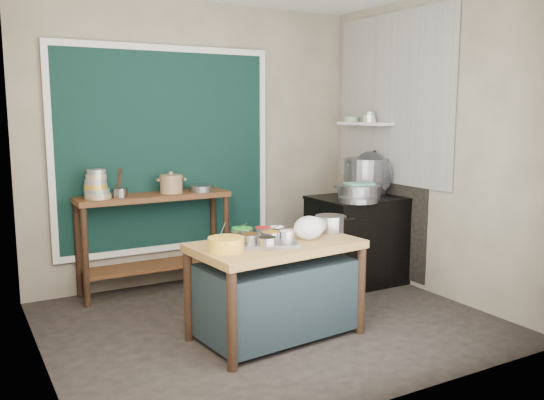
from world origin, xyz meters
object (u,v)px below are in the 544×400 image
prep_table (276,290)px  condiment_tray (255,242)px  utensil_cup (120,193)px  back_counter (155,243)px  stove_block (359,241)px  saucepan (330,224)px  yellow_basin (226,244)px  steamer (359,192)px  ceramic_crock (171,185)px  stock_pot (365,176)px

prep_table → condiment_tray: 0.42m
condiment_tray → utensil_cup: 1.64m
prep_table → back_counter: back_counter is taller
prep_table → stove_block: bearing=24.9°
condiment_tray → saucepan: saucepan is taller
prep_table → saucepan: bearing=5.0°
back_counter → condiment_tray: bearing=-79.5°
back_counter → utensil_cup: (-0.32, -0.03, 0.52)m
yellow_basin → steamer: 1.97m
ceramic_crock → utensil_cup: bearing=-178.2°
yellow_basin → stock_pot: bearing=27.1°
yellow_basin → utensil_cup: 1.66m
stove_block → back_counter: bearing=159.0°
stove_block → ceramic_crock: 1.96m
condiment_tray → prep_table: bearing=-14.7°
saucepan → stock_pot: bearing=37.6°
condiment_tray → stove_block: bearing=26.6°
saucepan → utensil_cup: bearing=130.4°
back_counter → utensil_cup: utensil_cup is taller
condiment_tray → yellow_basin: yellow_basin is taller
utensil_cup → stock_pot: stock_pot is taller
stove_block → stock_pot: (0.18, 0.15, 0.64)m
prep_table → ceramic_crock: size_ratio=5.41×
saucepan → utensil_cup: utensil_cup is taller
prep_table → back_counter: bearing=100.3°
stove_block → ceramic_crock: size_ratio=3.90×
stove_block → stock_pot: size_ratio=1.91×
prep_table → stove_block: 1.69m
prep_table → back_counter: size_ratio=0.86×
yellow_basin → stock_pot: size_ratio=0.54×
stove_block → stock_pot: 0.68m
prep_table → yellow_basin: yellow_basin is taller
prep_table → stock_pot: (1.64, 1.00, 0.69)m
prep_table → steamer: steamer is taller
stove_block → ceramic_crock: ceramic_crock is taller
saucepan → ceramic_crock: 1.70m
saucepan → ceramic_crock: ceramic_crock is taller
condiment_tray → steamer: size_ratio=1.39×
condiment_tray → utensil_cup: bearing=112.0°
stove_block → utensil_cup: (-2.22, 0.70, 0.57)m
condiment_tray → stock_pot: (1.80, 0.96, 0.30)m
steamer → ceramic_crock: bearing=152.7°
prep_table → steamer: size_ratio=2.84×
yellow_basin → saucepan: saucepan is taller
stove_block → condiment_tray: 1.84m
yellow_basin → ceramic_crock: (0.18, 1.63, 0.23)m
saucepan → ceramic_crock: size_ratio=1.09×
back_counter → condiment_tray: size_ratio=2.37×
stock_pot → steamer: bearing=-136.3°
stove_block → steamer: 0.55m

